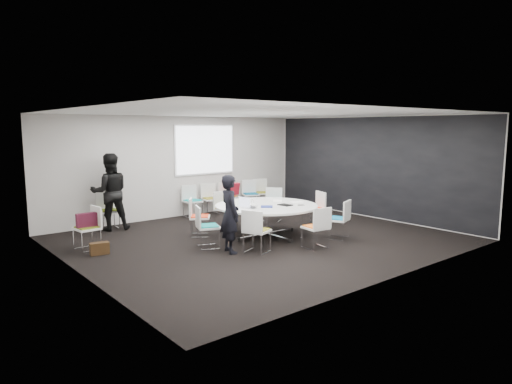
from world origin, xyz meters
TOP-DOWN VIEW (x-y plane):
  - room_shell at (0.09, 0.00)m, footprint 8.08×7.08m
  - conference_table at (0.27, 0.11)m, footprint 2.34×2.34m
  - projection_screen at (0.80, 3.46)m, footprint 1.90×0.03m
  - chair_ring_a at (1.87, 0.13)m, footprint 0.56×0.57m
  - chair_ring_b at (1.50, 1.30)m, footprint 0.63×0.63m
  - chair_ring_c at (0.15, 1.56)m, footprint 0.56×0.55m
  - chair_ring_d at (-0.93, 1.07)m, footprint 0.63×0.64m
  - chair_ring_e at (-1.36, 0.08)m, footprint 0.58×0.59m
  - chair_ring_f at (-0.81, -0.86)m, footprint 0.59×0.60m
  - chair_ring_g at (0.34, -1.39)m, footprint 0.51×0.50m
  - chair_ring_h at (1.35, -1.12)m, footprint 0.59×0.58m
  - chair_back_a at (0.16, 3.17)m, footprint 0.49×0.48m
  - chair_back_b at (0.77, 3.17)m, footprint 0.54×0.53m
  - chair_back_c at (1.41, 3.17)m, footprint 0.53×0.52m
  - chair_back_d at (2.22, 3.14)m, footprint 0.60×0.60m
  - chair_back_e at (2.69, 3.16)m, footprint 0.60×0.59m
  - chair_spare_left at (-3.33, 1.52)m, footprint 0.49×0.50m
  - chair_person_back at (-2.26, 3.16)m, footprint 0.49×0.48m
  - person_main at (-1.21, -0.50)m, footprint 0.50×0.64m
  - person_back at (-2.26, 3.00)m, footprint 1.06×0.92m
  - laptop at (-0.18, 0.04)m, footprint 0.28×0.38m
  - laptop_lid at (-0.38, 0.09)m, footprint 0.10×0.29m
  - notebook_black at (0.55, -0.22)m, footprint 0.25×0.32m
  - tablet_folio at (0.07, -0.14)m, footprint 0.33×0.32m
  - papers_right at (0.86, 0.38)m, footprint 0.36×0.36m
  - papers_front at (1.08, -0.05)m, footprint 0.35×0.28m
  - cup at (0.20, 0.55)m, footprint 0.08×0.08m
  - phone at (0.84, -0.44)m, footprint 0.16×0.12m
  - maroon_bag at (-3.35, 1.51)m, footprint 0.40×0.15m
  - brown_bag at (-3.30, 1.00)m, footprint 0.38×0.21m
  - red_jacket at (1.41, 2.94)m, footprint 0.46×0.23m

SIDE VIEW (x-z plane):
  - brown_bag at x=-3.30m, z-range 0.00..0.24m
  - chair_ring_a at x=1.87m, z-range -0.16..0.72m
  - chair_ring_b at x=1.50m, z-range -0.16..0.72m
  - chair_ring_c at x=0.15m, z-range -0.16..0.72m
  - chair_ring_d at x=-0.93m, z-range -0.16..0.72m
  - chair_ring_e at x=-1.36m, z-range -0.16..0.72m
  - chair_ring_f at x=-0.81m, z-range -0.16..0.72m
  - chair_ring_g at x=0.34m, z-range -0.16..0.72m
  - chair_ring_h at x=1.35m, z-range -0.16..0.72m
  - chair_back_a at x=0.16m, z-range -0.16..0.72m
  - chair_back_b at x=0.77m, z-range -0.16..0.72m
  - chair_back_c at x=1.41m, z-range -0.16..0.72m
  - chair_back_d at x=2.22m, z-range -0.16..0.72m
  - chair_back_e at x=2.69m, z-range -0.16..0.72m
  - chair_spare_left at x=-3.33m, z-range -0.16..0.72m
  - chair_person_back at x=-2.26m, z-range -0.16..0.72m
  - conference_table at x=0.27m, z-range 0.19..0.92m
  - maroon_bag at x=-3.35m, z-range 0.48..0.76m
  - red_jacket at x=1.41m, z-range 0.52..0.88m
  - papers_right at x=0.86m, z-range 0.73..0.73m
  - papers_front at x=1.08m, z-range 0.73..0.73m
  - phone at x=0.84m, z-range 0.73..0.74m
  - notebook_black at x=0.55m, z-range 0.73..0.75m
  - tablet_folio at x=0.07m, z-range 0.73..0.76m
  - laptop at x=-0.18m, z-range 0.73..0.76m
  - cup at x=0.20m, z-range 0.73..0.82m
  - person_main at x=-1.21m, z-range 0.00..1.57m
  - laptop_lid at x=-0.38m, z-range 0.75..0.97m
  - person_back at x=-2.26m, z-range 0.00..1.87m
  - room_shell at x=0.09m, z-range -0.04..2.84m
  - projection_screen at x=0.80m, z-range 1.17..2.53m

